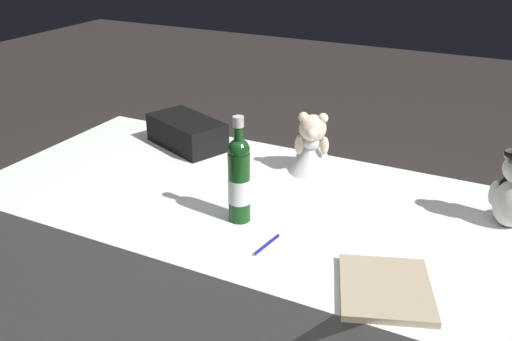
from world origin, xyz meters
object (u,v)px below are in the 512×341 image
(teddy_bear_bride, at_px, (312,145))
(gift_case_black, at_px, (187,132))
(champagne_bottle, at_px, (239,179))
(signing_pen, at_px, (266,245))
(guestbook, at_px, (386,288))

(teddy_bear_bride, xyz_separation_m, gift_case_black, (0.54, 0.01, -0.04))
(gift_case_black, bearing_deg, champagne_bottle, 137.56)
(champagne_bottle, relative_size, gift_case_black, 0.91)
(teddy_bear_bride, height_order, signing_pen, teddy_bear_bride)
(gift_case_black, bearing_deg, guestbook, 148.77)
(champagne_bottle, height_order, guestbook, champagne_bottle)
(champagne_bottle, relative_size, guestbook, 1.30)
(champagne_bottle, distance_m, signing_pen, 0.22)
(teddy_bear_bride, height_order, gift_case_black, teddy_bear_bride)
(champagne_bottle, bearing_deg, teddy_bear_bride, -97.72)
(champagne_bottle, xyz_separation_m, guestbook, (-0.50, 0.16, -0.13))
(teddy_bear_bride, xyz_separation_m, guestbook, (-0.44, 0.60, -0.09))
(signing_pen, distance_m, gift_case_black, 0.82)
(teddy_bear_bride, relative_size, signing_pen, 1.77)
(teddy_bear_bride, bearing_deg, gift_case_black, 0.94)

